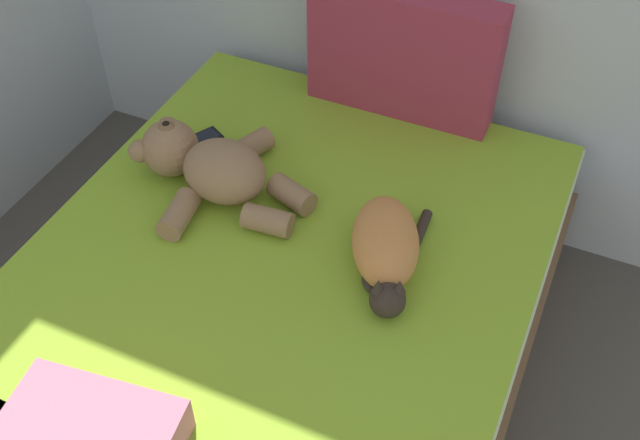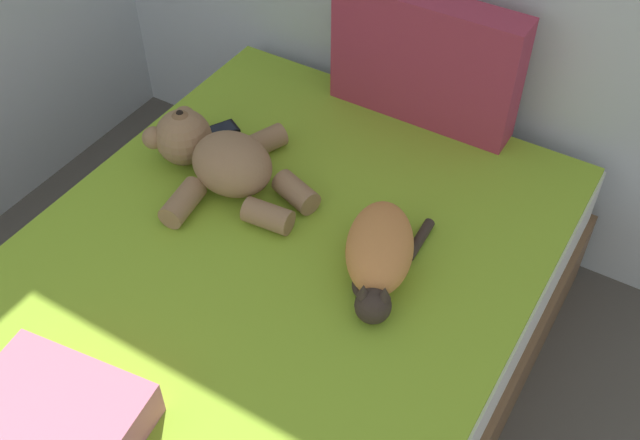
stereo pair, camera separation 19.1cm
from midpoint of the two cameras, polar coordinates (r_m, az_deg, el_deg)
bed at (r=2.37m, az=-1.48°, el=-8.11°), size 1.48×1.92×0.56m
patterned_cushion at (r=2.58m, az=10.11°, el=11.78°), size 0.65×0.13×0.45m
cat at (r=2.10m, az=7.12°, el=-2.63°), size 0.31×0.44×0.15m
teddy_bear at (r=2.37m, az=-5.47°, el=4.63°), size 0.61×0.53×0.20m
cell_phone at (r=2.60m, az=-5.78°, el=6.62°), size 0.13×0.16×0.01m
throw_pillow at (r=1.88m, az=-16.54°, el=-14.16°), size 0.43×0.33×0.11m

